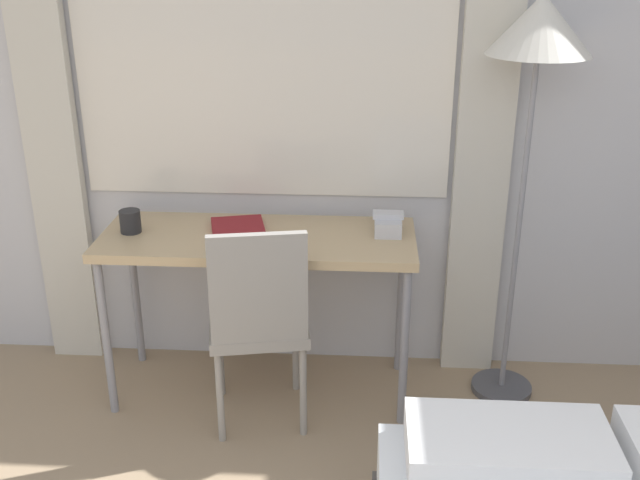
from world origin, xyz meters
name	(u,v)px	position (x,y,z in m)	size (l,w,h in m)	color
wall_back_with_window	(348,83)	(-0.06, 2.96, 1.35)	(5.11, 0.13, 2.70)	silver
desk	(258,250)	(-0.42, 2.63, 0.70)	(1.34, 0.51, 0.77)	tan
desk_chair	(258,316)	(-0.39, 2.37, 0.52)	(0.47, 0.47, 0.92)	gray
standing_lamp	(538,53)	(0.68, 2.68, 1.53)	(0.40, 0.40, 1.75)	#4C4C51
telephone	(388,223)	(0.13, 2.70, 0.81)	(0.13, 0.18, 0.09)	silver
book	(238,226)	(-0.52, 2.69, 0.78)	(0.26, 0.25, 0.02)	maroon
mug	(130,221)	(-0.97, 2.63, 0.82)	(0.09, 0.09, 0.10)	#262628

